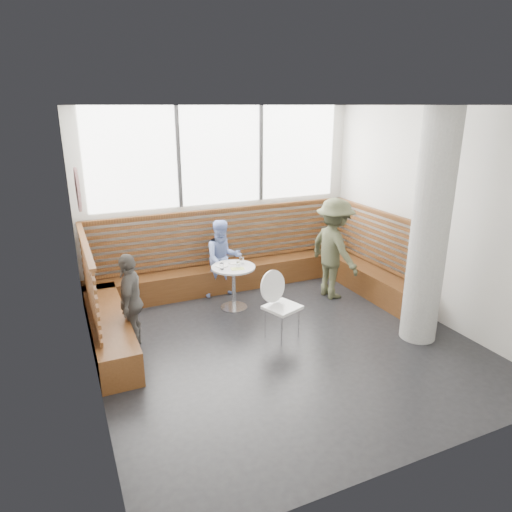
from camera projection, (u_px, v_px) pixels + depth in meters
name	position (u px, v px, depth m)	size (l,w,h in m)	color
room	(287.00, 234.00, 5.94)	(5.00, 5.00, 3.20)	silver
booth	(238.00, 276.00, 7.85)	(5.00, 2.50, 1.44)	#4B2A12
concrete_column	(430.00, 230.00, 6.13)	(0.50, 0.50, 3.20)	gray
wall_art	(78.00, 190.00, 5.11)	(0.50, 0.50, 0.03)	white
cafe_table	(234.00, 278.00, 7.40)	(0.71, 0.71, 0.73)	silver
cafe_chair	(280.00, 299.00, 6.48)	(0.47, 0.46, 0.98)	white
adult_man	(334.00, 249.00, 7.77)	(1.12, 0.65, 1.74)	#444830
child_back	(223.00, 259.00, 7.85)	(0.66, 0.52, 1.37)	#839CE4
child_left	(131.00, 301.00, 6.16)	(0.79, 0.33, 1.36)	#57544F
plate_near	(222.00, 266.00, 7.35)	(0.20, 0.20, 0.01)	white
plate_far	(235.00, 263.00, 7.50)	(0.21, 0.21, 0.01)	white
glass_left	(222.00, 266.00, 7.19)	(0.07, 0.07, 0.10)	white
glass_mid	(238.00, 265.00, 7.26)	(0.06, 0.06, 0.10)	white
glass_right	(242.00, 261.00, 7.45)	(0.07, 0.07, 0.11)	white
menu_card	(237.00, 269.00, 7.23)	(0.21, 0.15, 0.00)	#A5C64C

